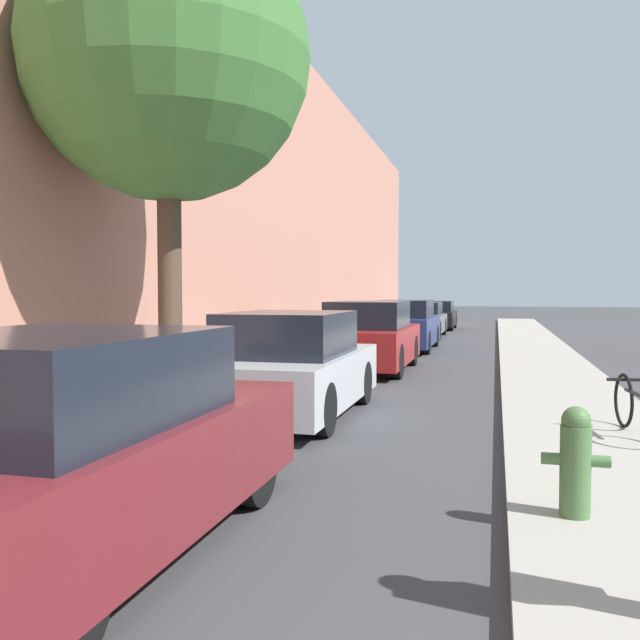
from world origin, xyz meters
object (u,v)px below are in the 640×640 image
object	(u,v)px
parked_car_maroon	(62,451)
street_tree_near	(168,59)
fire_hydrant	(575,460)
bicycle	(637,406)
parked_car_navy	(405,326)
parked_car_black	(435,315)
parked_car_grey	(420,320)
parked_car_red	(369,338)
parked_car_silver	(291,367)

from	to	relation	value
parked_car_maroon	street_tree_near	size ratio (longest dim) A/B	0.65
fire_hydrant	bicycle	bearing A→B (deg)	72.18
parked_car_navy	street_tree_near	world-z (taller)	street_tree_near
parked_car_black	street_tree_near	bearing A→B (deg)	-93.69
fire_hydrant	parked_car_grey	bearing A→B (deg)	99.29
parked_car_navy	parked_car_red	bearing A→B (deg)	-90.93
fire_hydrant	parked_car_red	bearing A→B (deg)	109.20
parked_car_maroon	parked_car_grey	world-z (taller)	parked_car_maroon
parked_car_navy	parked_car_grey	distance (m)	5.69
parked_car_grey	street_tree_near	world-z (taller)	street_tree_near
parked_car_grey	parked_car_black	xyz separation A→B (m)	(0.11, 5.12, -0.01)
parked_car_navy	bicycle	xyz separation A→B (m)	(4.17, -11.72, -0.25)
parked_car_red	parked_car_navy	xyz separation A→B (m)	(0.09, 5.40, -0.02)
parked_car_black	street_tree_near	xyz separation A→B (m)	(-1.47, -22.76, 4.14)
parked_car_red	bicycle	distance (m)	7.62
parked_car_maroon	parked_car_black	xyz separation A→B (m)	(0.11, 26.96, -0.09)
parked_car_navy	fire_hydrant	xyz separation A→B (m)	(3.18, -14.80, -0.17)
parked_car_maroon	bicycle	world-z (taller)	parked_car_maroon
parked_car_navy	fire_hydrant	world-z (taller)	parked_car_navy
parked_car_navy	parked_car_grey	world-z (taller)	parked_car_navy
parked_car_silver	fire_hydrant	distance (m)	5.12
parked_car_grey	bicycle	size ratio (longest dim) A/B	2.67
parked_car_silver	parked_car_black	distance (m)	21.75
parked_car_silver	parked_car_navy	world-z (taller)	parked_car_navy
parked_car_black	bicycle	world-z (taller)	parked_car_black
parked_car_silver	parked_car_grey	world-z (taller)	parked_car_silver
parked_car_maroon	parked_car_red	size ratio (longest dim) A/B	1.04
parked_car_silver	bicycle	distance (m)	4.43
parked_car_navy	bicycle	distance (m)	12.44
parked_car_maroon	bicycle	size ratio (longest dim) A/B	2.63
parked_car_red	parked_car_black	world-z (taller)	parked_car_red
parked_car_maroon	parked_car_red	bearing A→B (deg)	89.58
bicycle	parked_car_silver	bearing A→B (deg)	162.45
fire_hydrant	street_tree_near	bearing A→B (deg)	148.95
parked_car_navy	street_tree_near	xyz separation A→B (m)	(-1.53, -11.96, 4.05)
street_tree_near	bicycle	bearing A→B (deg)	2.43
parked_car_red	fire_hydrant	world-z (taller)	parked_car_red
parked_car_maroon	fire_hydrant	size ratio (longest dim) A/B	5.17
parked_car_red	street_tree_near	size ratio (longest dim) A/B	0.62
parked_car_navy	parked_car_maroon	bearing A→B (deg)	-90.59
street_tree_near	parked_car_grey	bearing A→B (deg)	85.60
parked_car_navy	street_tree_near	bearing A→B (deg)	-97.27
parked_car_black	street_tree_near	distance (m)	23.18
parked_car_red	bicycle	xyz separation A→B (m)	(4.26, -6.32, -0.27)
parked_car_black	street_tree_near	size ratio (longest dim) A/B	0.60
parked_car_grey	parked_car_black	distance (m)	5.12
parked_car_red	parked_car_black	distance (m)	16.21
parked_car_black	parked_car_red	bearing A→B (deg)	-90.11
street_tree_near	parked_car_navy	bearing A→B (deg)	82.73
parked_car_navy	fire_hydrant	size ratio (longest dim) A/B	5.38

